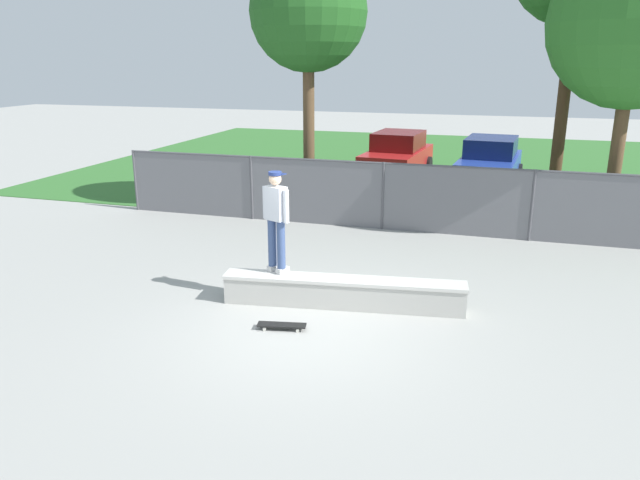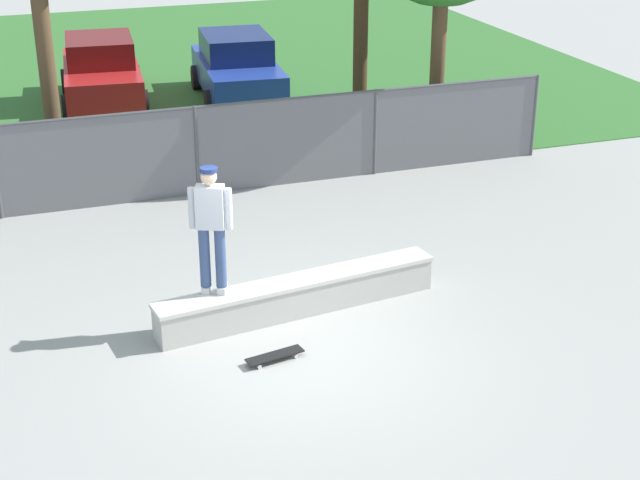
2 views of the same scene
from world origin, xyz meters
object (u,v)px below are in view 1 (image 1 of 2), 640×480
object	(u,v)px
tree_mid	(635,24)
car_blue	(489,162)
skateboarder	(276,217)
tree_near_left	(308,13)
car_red	(397,155)
skateboard	(282,325)
concrete_ledge	(343,292)

from	to	relation	value
tree_mid	car_blue	size ratio (longest dim) A/B	1.60
skateboarder	tree_mid	size ratio (longest dim) A/B	0.26
tree_near_left	car_red	xyz separation A→B (m)	(1.62, 5.62, -4.56)
skateboard	car_blue	distance (m)	13.16
concrete_ledge	tree_mid	world-z (taller)	tree_mid
skateboarder	car_blue	xyz separation A→B (m)	(3.39, 11.63, -0.72)
skateboard	car_red	world-z (taller)	car_red
car_red	concrete_ledge	bearing A→B (deg)	-84.72
concrete_ledge	skateboarder	size ratio (longest dim) A/B	2.35
concrete_ledge	skateboard	distance (m)	1.42
concrete_ledge	tree_mid	xyz separation A→B (m)	(5.18, 6.36, 4.73)
tree_mid	car_red	xyz separation A→B (m)	(-6.32, 5.96, -4.16)
car_red	car_blue	world-z (taller)	same
skateboard	tree_mid	bearing A→B (deg)	52.04
skateboarder	skateboard	xyz separation A→B (m)	(0.51, -1.19, -1.49)
concrete_ledge	car_blue	size ratio (longest dim) A/B	1.00
car_blue	skateboard	bearing A→B (deg)	-102.67
concrete_ledge	car_red	bearing A→B (deg)	95.28
tree_mid	car_blue	bearing A→B (deg)	119.91
concrete_ledge	skateboarder	distance (m)	1.79
skateboarder	car_red	bearing A→B (deg)	89.55
tree_near_left	car_blue	xyz separation A→B (m)	(4.91, 4.91, -4.56)
tree_mid	car_blue	world-z (taller)	tree_mid
tree_mid	tree_near_left	bearing A→B (deg)	177.54
concrete_ledge	skateboard	bearing A→B (deg)	-120.96
tree_near_left	tree_mid	size ratio (longest dim) A/B	1.01
concrete_ledge	tree_near_left	distance (m)	8.88
concrete_ledge	skateboarder	world-z (taller)	skateboarder
car_red	tree_near_left	bearing A→B (deg)	-106.08
concrete_ledge	car_red	xyz separation A→B (m)	(-1.14, 12.32, 0.57)
tree_near_left	car_red	bearing A→B (deg)	73.92
tree_mid	skateboarder	bearing A→B (deg)	-135.18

